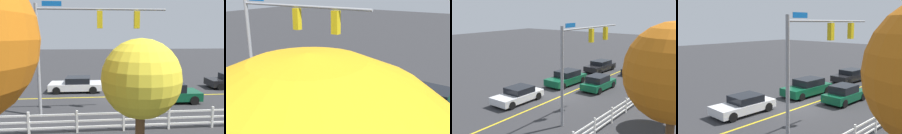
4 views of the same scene
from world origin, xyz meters
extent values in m
plane|color=#2D2D30|center=(0.00, 0.00, 0.00)|extent=(120.00, 120.00, 0.00)
cube|color=gold|center=(-4.00, 0.00, 0.00)|extent=(28.00, 0.16, 0.01)
cylinder|color=gray|center=(5.27, 3.85, 3.33)|extent=(0.20, 0.20, 6.65)
cylinder|color=gray|center=(1.51, 3.85, 6.35)|extent=(7.52, 0.12, 0.12)
cube|color=#0C59B2|center=(4.37, 3.87, 6.63)|extent=(1.10, 0.03, 0.28)
cube|color=gold|center=(1.65, 3.85, 5.75)|extent=(0.32, 0.28, 1.00)
sphere|color=red|center=(1.65, 3.70, 6.07)|extent=(0.17, 0.17, 0.17)
sphere|color=orange|center=(1.65, 3.70, 5.75)|extent=(0.17, 0.17, 0.17)
sphere|color=#148C19|center=(1.65, 3.70, 5.43)|extent=(0.17, 0.17, 0.17)
cube|color=gold|center=(-0.54, 3.85, 5.75)|extent=(0.32, 0.28, 1.00)
sphere|color=red|center=(-0.54, 3.70, 6.07)|extent=(0.17, 0.17, 0.17)
sphere|color=orange|center=(-0.54, 3.70, 5.75)|extent=(0.17, 0.17, 0.17)
sphere|color=#148C19|center=(-0.54, 3.70, 5.43)|extent=(0.17, 0.17, 0.17)
cube|color=#0C4C2D|center=(-3.23, -1.89, 0.54)|extent=(4.79, 2.15, 0.65)
cube|color=black|center=(-3.47, -1.87, 1.16)|extent=(2.45, 1.84, 0.59)
cylinder|color=black|center=(-1.59, -1.06, 0.32)|extent=(0.65, 0.25, 0.64)
cylinder|color=black|center=(-1.68, -2.86, 0.32)|extent=(0.65, 0.25, 0.64)
cylinder|color=black|center=(-4.78, -0.91, 0.32)|extent=(0.65, 0.25, 0.64)
cylinder|color=black|center=(-4.87, -2.71, 0.32)|extent=(0.65, 0.25, 0.64)
cube|color=black|center=(-10.80, -2.08, 0.53)|extent=(4.61, 2.17, 0.62)
cube|color=black|center=(-11.03, -2.07, 1.08)|extent=(2.43, 1.85, 0.48)
cylinder|color=black|center=(-9.22, -1.28, 0.32)|extent=(0.65, 0.26, 0.64)
cylinder|color=black|center=(-9.33, -3.07, 0.32)|extent=(0.65, 0.26, 0.64)
cylinder|color=black|center=(-12.28, -1.10, 0.32)|extent=(0.65, 0.26, 0.64)
cylinder|color=black|center=(-12.39, -2.89, 0.32)|extent=(0.65, 0.26, 0.64)
cube|color=#0C4C2D|center=(-3.67, 1.67, 0.52)|extent=(3.99, 1.84, 0.60)
cube|color=black|center=(-3.47, 1.67, 1.12)|extent=(2.02, 1.63, 0.60)
cylinder|color=black|center=(-5.03, 0.86, 0.32)|extent=(0.64, 0.23, 0.64)
cylinder|color=black|center=(-5.00, 2.52, 0.32)|extent=(0.64, 0.23, 0.64)
cylinder|color=black|center=(-2.33, 0.82, 0.32)|extent=(0.64, 0.23, 0.64)
cylinder|color=black|center=(-2.31, 2.48, 0.32)|extent=(0.64, 0.23, 0.64)
cube|color=silver|center=(3.57, -2.00, 0.50)|extent=(4.47, 2.02, 0.56)
cube|color=black|center=(3.35, -1.99, 1.03)|extent=(2.06, 1.78, 0.50)
cylinder|color=black|center=(5.10, -1.12, 0.32)|extent=(0.64, 0.23, 0.64)
cylinder|color=black|center=(5.06, -2.93, 0.32)|extent=(0.64, 0.23, 0.64)
cylinder|color=black|center=(2.09, -1.06, 0.32)|extent=(0.64, 0.23, 0.64)
cylinder|color=black|center=(2.05, -2.87, 0.32)|extent=(0.64, 0.23, 0.64)
cube|color=black|center=(-12.12, 1.88, 0.51)|extent=(4.36, 2.08, 0.58)
cube|color=black|center=(-11.90, 1.89, 1.08)|extent=(2.02, 1.77, 0.54)
cylinder|color=black|center=(-13.52, 0.94, 0.32)|extent=(0.65, 0.25, 0.64)
cylinder|color=black|center=(-13.61, 2.67, 0.32)|extent=(0.65, 0.25, 0.64)
cylinder|color=black|center=(-10.62, 1.09, 0.32)|extent=(0.65, 0.25, 0.64)
cylinder|color=black|center=(-10.71, 2.83, 0.32)|extent=(0.65, 0.25, 0.64)
cube|color=white|center=(-11.27, 6.34, 0.57)|extent=(0.10, 0.10, 1.15)
cube|color=white|center=(-8.91, 6.34, 0.57)|extent=(0.10, 0.10, 1.15)
cube|color=white|center=(-6.55, 6.34, 0.57)|extent=(0.10, 0.10, 1.15)
cube|color=white|center=(-4.18, 6.34, 0.57)|extent=(0.10, 0.10, 1.15)
cube|color=white|center=(-1.82, 6.34, 0.57)|extent=(0.10, 0.10, 1.15)
cube|color=white|center=(0.55, 6.34, 0.57)|extent=(0.10, 0.10, 1.15)
cube|color=white|center=(2.91, 6.34, 0.57)|extent=(0.10, 0.10, 1.15)
cube|color=white|center=(5.27, 6.34, 0.57)|extent=(0.10, 0.10, 1.15)
cube|color=white|center=(-3.00, 6.34, 0.95)|extent=(26.00, 0.06, 0.09)
cube|color=white|center=(-3.00, 6.34, 0.60)|extent=(26.00, 0.06, 0.09)
cube|color=white|center=(-3.00, 6.34, 0.28)|extent=(26.00, 0.06, 0.09)
cylinder|color=brown|center=(0.38, 9.35, 1.12)|extent=(0.35, 0.35, 2.24)
sphere|color=yellow|center=(0.38, 9.35, 3.32)|extent=(2.89, 2.89, 2.89)
sphere|color=#C66614|center=(5.96, 10.94, 4.75)|extent=(4.88, 4.88, 4.88)
camera|label=1|loc=(2.11, 17.06, 4.88)|focal=35.63mm
camera|label=2|loc=(-6.89, 13.37, 7.34)|focal=42.75mm
camera|label=3|loc=(19.39, 14.22, 7.75)|focal=44.88mm
camera|label=4|loc=(15.02, 13.06, 6.27)|focal=44.57mm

